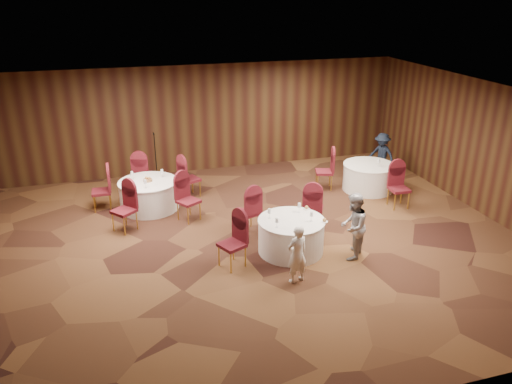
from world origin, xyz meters
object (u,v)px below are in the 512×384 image
object	(u,v)px
mic_stand	(157,170)
man_c	(381,155)
table_right	(368,177)
table_left	(149,195)
woman_a	(297,254)
woman_b	(353,226)
table_main	(291,235)

from	to	relation	value
mic_stand	man_c	world-z (taller)	mic_stand
man_c	table_right	bearing A→B (deg)	-75.45
table_left	mic_stand	bearing A→B (deg)	77.67
woman_a	woman_b	size ratio (longest dim) A/B	0.82
mic_stand	woman_a	world-z (taller)	mic_stand
table_left	mic_stand	xyz separation A→B (m)	(0.37, 1.68, 0.06)
table_main	mic_stand	distance (m)	5.34
woman_a	woman_b	distance (m)	1.54
table_left	woman_b	xyz separation A→B (m)	(3.83, -3.72, 0.34)
table_main	man_c	bearing A→B (deg)	41.06
table_left	woman_a	distance (m)	4.90
mic_stand	table_left	bearing A→B (deg)	-102.33
mic_stand	woman_b	world-z (taller)	mic_stand
table_left	table_right	distance (m)	5.98
mic_stand	woman_b	xyz separation A→B (m)	(3.46, -5.40, 0.28)
table_main	woman_a	distance (m)	1.21
woman_b	mic_stand	bearing A→B (deg)	-108.87
table_main	woman_a	xyz separation A→B (m)	(-0.30, -1.15, 0.21)
woman_a	woman_b	xyz separation A→B (m)	(1.43, 0.55, 0.13)
woman_a	table_main	bearing A→B (deg)	-118.01
table_left	table_right	xyz separation A→B (m)	(5.97, -0.41, -0.00)
table_right	mic_stand	xyz separation A→B (m)	(-5.60, 2.09, 0.06)
woman_b	man_c	xyz separation A→B (m)	(3.04, 4.22, -0.06)
table_left	woman_b	distance (m)	5.34
table_left	table_right	world-z (taller)	same
table_main	woman_a	bearing A→B (deg)	-104.84
table_right	woman_b	world-z (taller)	woman_b
table_right	woman_b	bearing A→B (deg)	-122.95
table_left	table_main	bearing A→B (deg)	-49.18
table_main	man_c	size ratio (longest dim) A/B	1.09
man_c	table_left	bearing A→B (deg)	-116.86
woman_a	man_c	size ratio (longest dim) A/B	0.90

